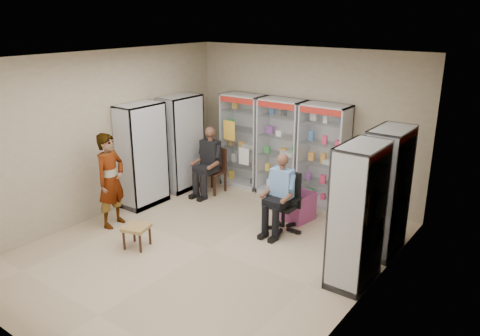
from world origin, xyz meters
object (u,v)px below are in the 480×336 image
Objects in this scene: cabinet_left_near at (142,155)px; pink_trunk at (296,206)px; cabinet_right_far at (386,192)px; wooden_chair at (213,171)px; cabinet_back_right at (323,156)px; standing_man at (111,180)px; office_chair at (284,202)px; woven_stool_b at (137,236)px; cabinet_right_near at (357,216)px; seated_shopkeeper at (282,196)px; woven_stool_a at (343,230)px; cabinet_back_left at (243,141)px; cabinet_left_far at (182,143)px; cabinet_back_mid at (281,148)px.

pink_trunk is at bearing 112.49° from cabinet_left_near.
cabinet_right_far is 2.13× the size of wooden_chair.
standing_man is (-2.55, -3.03, -0.16)m from cabinet_back_right.
office_chair is at bearing -85.39° from pink_trunk.
woven_stool_b is at bearing -128.29° from office_chair.
seated_shopkeeper is (-1.64, 0.76, -0.34)m from cabinet_right_near.
cabinet_right_far is at bearing 10.54° from office_chair.
cabinet_back_right is 1.00× the size of cabinet_right_near.
woven_stool_b is (-1.52, -2.48, -0.07)m from pink_trunk.
cabinet_right_far is 1.02m from woven_stool_a.
woven_stool_b is (0.32, -3.36, -0.81)m from cabinet_back_left.
cabinet_back_left is at bearing 72.25° from cabinet_right_far.
cabinet_right_far reaches higher than office_chair.
seated_shopkeeper is at bearing -37.89° from cabinet_back_left.
cabinet_back_left is 1.32m from cabinet_left_far.
wooden_chair is 3.21m from woven_stool_a.
cabinet_back_mid is 3.43m from standing_man.
cabinet_back_right is 2.13× the size of wooden_chair.
office_chair is (-0.01, -1.42, -0.48)m from cabinet_back_right.
office_chair is 0.79× the size of seated_shopkeeper.
cabinet_back_left is 2.42m from seated_shopkeeper.
pink_trunk is 3.34m from standing_man.
cabinet_back_left is 1.00× the size of cabinet_back_right.
cabinet_back_mid and cabinet_right_far have the same top height.
cabinet_right_near and cabinet_left_far have the same top height.
cabinet_right_near is at bearing -24.28° from seated_shopkeeper.
cabinet_right_far is (1.63, -1.13, 0.00)m from cabinet_back_right.
cabinet_back_right is 1.94× the size of office_chair.
seated_shopkeeper reaches higher than wooden_chair.
seated_shopkeeper reaches higher than woven_stool_a.
cabinet_left_near is at bearing -132.80° from cabinet_back_mid.
cabinet_back_right is at bearing 64.84° from woven_stool_b.
pink_trunk reaches higher than woven_stool_b.
cabinet_left_far is at bearing 117.28° from woven_stool_b.
standing_man is (-0.65, -3.03, -0.16)m from cabinet_back_left.
pink_trunk is at bearing -4.14° from wooden_chair.
cabinet_back_right is 1.53× the size of seated_shopkeeper.
cabinet_back_mid is at bearing 0.00° from cabinet_back_left.
cabinet_back_left is 1.94× the size of office_chair.
cabinet_back_mid is 5.39× the size of woven_stool_b.
cabinet_back_left and cabinet_back_mid have the same top height.
woven_stool_a is (1.07, -0.30, -0.07)m from pink_trunk.
cabinet_left_far is at bearing 170.76° from office_chair.
cabinet_back_right is 3.72× the size of pink_trunk.
standing_man is at bearing -152.67° from woven_stool_a.
pink_trunk is at bearing 58.44° from woven_stool_b.
cabinet_back_mid is at bearing 79.41° from woven_stool_b.
cabinet_back_left is 1.00× the size of cabinet_right_far.
woven_stool_b is at bearing -121.56° from pink_trunk.
cabinet_left_near reaches higher than pink_trunk.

